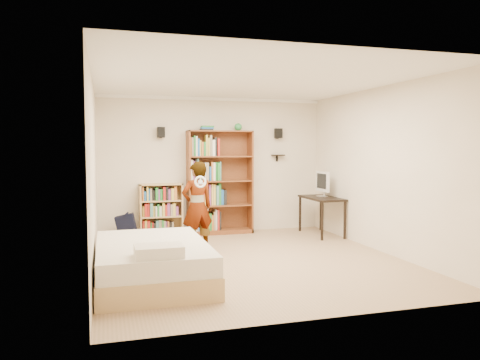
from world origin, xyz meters
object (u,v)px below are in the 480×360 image
object	(u,v)px
tall_bookshelf	(220,182)
person	(197,207)
computer_desk	(321,216)
daybed	(152,257)
low_bookshelf	(161,210)

from	to	relation	value
tall_bookshelf	person	size ratio (longest dim) A/B	1.38
computer_desk	person	world-z (taller)	person
computer_desk	daybed	size ratio (longest dim) A/B	0.51
low_bookshelf	daybed	bearing A→B (deg)	-98.77
daybed	computer_desk	bearing A→B (deg)	33.28
daybed	person	world-z (taller)	person
computer_desk	person	bearing A→B (deg)	-163.62
computer_desk	daybed	bearing A→B (deg)	-146.72
tall_bookshelf	person	bearing A→B (deg)	-116.83
tall_bookshelf	computer_desk	bearing A→B (deg)	-20.55
daybed	low_bookshelf	bearing A→B (deg)	81.23
tall_bookshelf	daybed	bearing A→B (deg)	-118.48
low_bookshelf	person	xyz separation A→B (m)	(0.41, -1.51, 0.23)
person	daybed	bearing A→B (deg)	45.38
low_bookshelf	person	bearing A→B (deg)	-74.61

